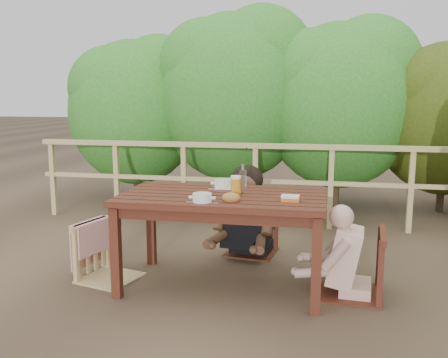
% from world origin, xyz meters
% --- Properties ---
extents(ground, '(60.00, 60.00, 0.00)m').
position_xyz_m(ground, '(0.00, 0.00, 0.00)').
color(ground, brown).
rests_on(ground, ground).
extents(table, '(1.66, 0.93, 0.77)m').
position_xyz_m(table, '(0.00, 0.00, 0.38)').
color(table, '#3F1A10').
rests_on(table, ground).
extents(chair_left, '(0.57, 0.57, 0.93)m').
position_xyz_m(chair_left, '(-0.99, -0.04, 0.47)').
color(chair_left, tan).
rests_on(chair_left, ground).
extents(chair_far, '(0.54, 0.54, 0.96)m').
position_xyz_m(chair_far, '(0.11, 0.90, 0.48)').
color(chair_far, '#3F1A10').
rests_on(chair_far, ground).
extents(chair_right, '(0.55, 0.55, 1.01)m').
position_xyz_m(chair_right, '(1.05, 0.03, 0.51)').
color(chair_right, '#3F1A10').
rests_on(chair_right, ground).
extents(woman, '(0.65, 0.76, 1.40)m').
position_xyz_m(woman, '(0.11, 0.92, 0.70)').
color(woman, black).
rests_on(woman, ground).
extents(diner_right, '(0.63, 0.53, 1.20)m').
position_xyz_m(diner_right, '(1.08, 0.03, 0.60)').
color(diner_right, '#DAAB95').
rests_on(diner_right, ground).
extents(railing, '(5.60, 0.10, 1.01)m').
position_xyz_m(railing, '(0.00, 2.00, 0.51)').
color(railing, tan).
rests_on(railing, ground).
extents(hedge_row, '(6.60, 1.60, 3.80)m').
position_xyz_m(hedge_row, '(0.40, 3.20, 1.90)').
color(hedge_row, '#2C6B21').
rests_on(hedge_row, ground).
extents(soup_near, '(0.25, 0.25, 0.08)m').
position_xyz_m(soup_near, '(-0.09, -0.32, 0.81)').
color(soup_near, white).
rests_on(soup_near, table).
extents(soup_far, '(0.28, 0.28, 0.09)m').
position_xyz_m(soup_far, '(-0.04, 0.26, 0.81)').
color(soup_far, white).
rests_on(soup_far, table).
extents(bread_roll, '(0.14, 0.11, 0.08)m').
position_xyz_m(bread_roll, '(0.11, -0.25, 0.81)').
color(bread_roll, '#A76526').
rests_on(bread_roll, table).
extents(beer_glass, '(0.09, 0.09, 0.16)m').
position_xyz_m(beer_glass, '(0.10, 0.03, 0.85)').
color(beer_glass, gold).
rests_on(beer_glass, table).
extents(bottle, '(0.06, 0.06, 0.25)m').
position_xyz_m(bottle, '(0.15, 0.12, 0.89)').
color(bottle, white).
rests_on(bottle, table).
extents(butter_tub, '(0.14, 0.10, 0.06)m').
position_xyz_m(butter_tub, '(0.56, -0.16, 0.80)').
color(butter_tub, silver).
rests_on(butter_tub, table).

